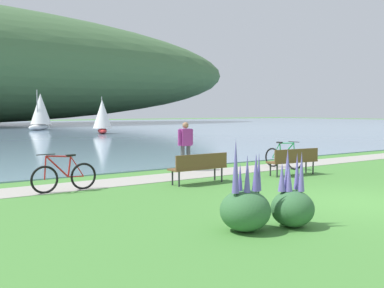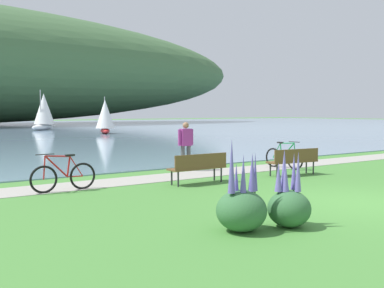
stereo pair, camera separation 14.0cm
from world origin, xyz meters
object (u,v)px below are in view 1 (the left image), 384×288
at_px(park_bench_further_along, 199,166).
at_px(sailboat_mid_bay, 102,116).
at_px(park_bench_near_camera, 294,160).
at_px(bicycle_leaning_near_bench, 283,158).
at_px(bicycle_beside_path, 64,176).
at_px(person_at_shoreline, 185,143).
at_px(sailboat_nearest_to_shore, 40,111).

height_order(park_bench_further_along, sailboat_mid_bay, sailboat_mid_bay).
bearing_deg(sailboat_mid_bay, park_bench_near_camera, -101.67).
bearing_deg(park_bench_near_camera, bicycle_leaning_near_bench, 54.18).
bearing_deg(bicycle_leaning_near_bench, bicycle_beside_path, -179.23).
height_order(park_bench_near_camera, person_at_shoreline, person_at_shoreline).
bearing_deg(bicycle_leaning_near_bench, sailboat_mid_bay, 79.91).
distance_m(park_bench_further_along, sailboat_nearest_to_shore, 39.44).
relative_size(park_bench_near_camera, bicycle_leaning_near_bench, 1.04).
distance_m(bicycle_beside_path, person_at_shoreline, 5.23).
distance_m(bicycle_leaning_near_bench, sailboat_mid_bay, 27.06).
relative_size(park_bench_further_along, person_at_shoreline, 1.06).
relative_size(park_bench_further_along, sailboat_mid_bay, 0.54).
bearing_deg(sailboat_nearest_to_shore, person_at_shoreline, -99.20).
relative_size(park_bench_further_along, bicycle_leaning_near_bench, 1.02).
bearing_deg(sailboat_nearest_to_shore, park_bench_further_along, -100.45).
height_order(park_bench_near_camera, sailboat_mid_bay, sailboat_mid_bay).
relative_size(bicycle_beside_path, sailboat_mid_bay, 0.53).
xyz_separation_m(park_bench_further_along, sailboat_nearest_to_shore, (7.15, 38.76, 1.53)).
bearing_deg(park_bench_further_along, bicycle_beside_path, 164.75).
height_order(park_bench_near_camera, bicycle_leaning_near_bench, bicycle_leaning_near_bench).
bearing_deg(sailboat_nearest_to_shore, bicycle_leaning_near_bench, -93.87).
bearing_deg(bicycle_beside_path, bicycle_leaning_near_bench, 0.77).
height_order(bicycle_leaning_near_bench, sailboat_mid_bay, sailboat_mid_bay).
height_order(bicycle_beside_path, sailboat_nearest_to_shore, sailboat_nearest_to_shore).
bearing_deg(person_at_shoreline, sailboat_nearest_to_shore, 80.80).
distance_m(park_bench_near_camera, person_at_shoreline, 3.76).
relative_size(bicycle_beside_path, person_at_shoreline, 1.04).
bearing_deg(person_at_shoreline, sailboat_mid_bay, 72.25).
bearing_deg(person_at_shoreline, bicycle_leaning_near_bench, -24.68).
distance_m(bicycle_beside_path, sailboat_mid_bay, 29.73).
height_order(park_bench_further_along, bicycle_leaning_near_bench, bicycle_leaning_near_bench).
bearing_deg(park_bench_near_camera, sailboat_nearest_to_shore, 84.72).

